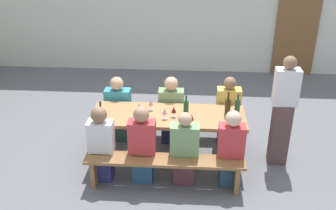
% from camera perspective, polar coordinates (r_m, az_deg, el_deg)
% --- Properties ---
extents(ground_plane, '(24.00, 24.00, 0.00)m').
position_cam_1_polar(ground_plane, '(5.94, 0.00, -7.80)').
color(ground_plane, slate).
extents(back_wall, '(14.00, 0.20, 3.20)m').
position_cam_1_polar(back_wall, '(8.83, 1.68, 15.03)').
color(back_wall, silver).
rests_on(back_wall, ground).
extents(wooden_door, '(0.90, 0.06, 2.10)m').
position_cam_1_polar(wooden_door, '(9.09, 18.28, 10.51)').
color(wooden_door, brown).
rests_on(wooden_door, ground).
extents(tasting_table, '(2.20, 0.75, 0.75)m').
position_cam_1_polar(tasting_table, '(5.59, 0.00, -2.10)').
color(tasting_table, '#9E7247').
rests_on(tasting_table, ground).
extents(bench_near, '(2.10, 0.30, 0.45)m').
position_cam_1_polar(bench_near, '(5.18, -0.50, -8.71)').
color(bench_near, olive).
rests_on(bench_near, ground).
extents(bench_far, '(2.10, 0.30, 0.45)m').
position_cam_1_polar(bench_far, '(6.33, 0.41, -1.68)').
color(bench_far, olive).
rests_on(bench_far, ground).
extents(wine_bottle_0, '(0.07, 0.07, 0.31)m').
position_cam_1_polar(wine_bottle_0, '(5.60, 10.09, -0.20)').
color(wine_bottle_0, '#234C2D').
rests_on(wine_bottle_0, tasting_table).
extents(wine_bottle_1, '(0.08, 0.08, 0.36)m').
position_cam_1_polar(wine_bottle_1, '(5.54, 8.71, -0.25)').
color(wine_bottle_1, '#332814').
rests_on(wine_bottle_1, tasting_table).
extents(wine_bottle_2, '(0.07, 0.07, 0.32)m').
position_cam_1_polar(wine_bottle_2, '(5.37, -9.73, -1.43)').
color(wine_bottle_2, '#143319').
rests_on(wine_bottle_2, tasting_table).
extents(wine_bottle_3, '(0.07, 0.07, 0.29)m').
position_cam_1_polar(wine_bottle_3, '(5.51, 2.65, -0.37)').
color(wine_bottle_3, '#194723').
rests_on(wine_bottle_3, tasting_table).
extents(wine_glass_0, '(0.07, 0.07, 0.17)m').
position_cam_1_polar(wine_glass_0, '(5.63, -2.53, 0.34)').
color(wine_glass_0, silver).
rests_on(wine_glass_0, tasting_table).
extents(wine_glass_1, '(0.06, 0.06, 0.15)m').
position_cam_1_polar(wine_glass_1, '(5.26, 3.46, -1.86)').
color(wine_glass_1, silver).
rests_on(wine_glass_1, tasting_table).
extents(wine_glass_2, '(0.07, 0.07, 0.16)m').
position_cam_1_polar(wine_glass_2, '(5.44, 0.85, -0.72)').
color(wine_glass_2, silver).
rests_on(wine_glass_2, tasting_table).
extents(wine_glass_3, '(0.07, 0.07, 0.16)m').
position_cam_1_polar(wine_glass_3, '(5.38, -0.48, -0.95)').
color(wine_glass_3, silver).
rests_on(wine_glass_3, tasting_table).
extents(wine_glass_4, '(0.07, 0.07, 0.17)m').
position_cam_1_polar(wine_glass_4, '(5.54, -4.22, -0.24)').
color(wine_glass_4, silver).
rests_on(wine_glass_4, tasting_table).
extents(seated_guest_near_0, '(0.34, 0.24, 1.10)m').
position_cam_1_polar(seated_guest_near_0, '(5.33, -9.67, -5.79)').
color(seated_guest_near_0, navy).
rests_on(seated_guest_near_0, ground).
extents(seated_guest_near_1, '(0.36, 0.24, 1.12)m').
position_cam_1_polar(seated_guest_near_1, '(5.23, -3.77, -6.00)').
color(seated_guest_near_1, navy).
rests_on(seated_guest_near_1, ground).
extents(seated_guest_near_2, '(0.38, 0.24, 1.06)m').
position_cam_1_polar(seated_guest_near_2, '(5.22, 2.42, -6.66)').
color(seated_guest_near_2, '#532E34').
rests_on(seated_guest_near_2, ground).
extents(seated_guest_near_3, '(0.34, 0.24, 1.10)m').
position_cam_1_polar(seated_guest_near_3, '(5.23, 9.14, -6.48)').
color(seated_guest_near_3, navy).
rests_on(seated_guest_near_3, ground).
extents(seated_guest_far_0, '(0.40, 0.24, 1.08)m').
position_cam_1_polar(seated_guest_far_0, '(6.23, -7.23, -0.83)').
color(seated_guest_far_0, '#31524E').
rests_on(seated_guest_far_0, ground).
extents(seated_guest_far_1, '(0.39, 0.24, 1.11)m').
position_cam_1_polar(seated_guest_far_1, '(6.12, 0.45, -0.94)').
color(seated_guest_far_1, navy).
rests_on(seated_guest_far_1, ground).
extents(seated_guest_far_2, '(0.36, 0.24, 1.13)m').
position_cam_1_polar(seated_guest_far_2, '(6.14, 8.71, -1.12)').
color(seated_guest_far_2, '#3A4F5A').
rests_on(seated_guest_far_2, ground).
extents(standing_host, '(0.33, 0.24, 1.64)m').
position_cam_1_polar(standing_host, '(5.71, 16.38, -1.16)').
color(standing_host, brown).
rests_on(standing_host, ground).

